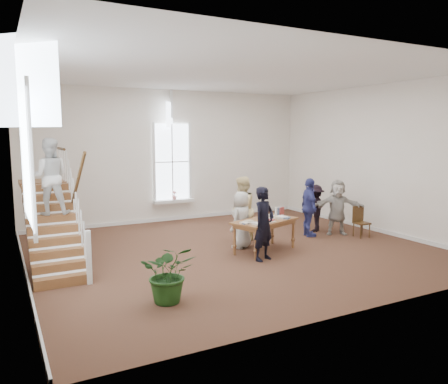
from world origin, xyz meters
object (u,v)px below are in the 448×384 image
woman_cluster_b (315,208)px  woman_cluster_c (337,207)px  police_officer (264,224)px  person_yellow (242,210)px  floor_plant (169,273)px  woman_cluster_a (309,207)px  elderly_woman (241,220)px  side_chair (360,220)px  library_table (265,223)px

woman_cluster_b → woman_cluster_c: woman_cluster_c is taller
police_officer → person_yellow: (0.40, 1.75, 0.04)m
woman_cluster_b → floor_plant: bearing=-5.4°
person_yellow → police_officer: bearing=41.5°
woman_cluster_c → person_yellow: bearing=-159.8°
person_yellow → woman_cluster_a: bearing=136.7°
elderly_woman → woman_cluster_a: size_ratio=0.87×
police_officer → person_yellow: 1.80m
police_officer → woman_cluster_a: 2.91m
person_yellow → side_chair: size_ratio=2.05×
library_table → woman_cluster_b: bearing=6.4°
woman_cluster_c → side_chair: size_ratio=1.84×
side_chair → elderly_woman: bearing=177.0°
woman_cluster_a → woman_cluster_b: 0.76m
elderly_woman → person_yellow: (0.30, 0.50, 0.17)m
library_table → woman_cluster_b: size_ratio=1.34×
police_officer → floor_plant: bearing=-175.6°
elderly_woman → side_chair: (3.73, -0.52, -0.26)m
woman_cluster_a → side_chair: bearing=-100.8°
elderly_woman → side_chair: bearing=144.9°
woman_cluster_b → floor_plant: (-6.06, -3.37, -0.19)m
woman_cluster_b → side_chair: size_ratio=1.61×
library_table → floor_plant: size_ratio=1.81×
library_table → side_chair: (3.38, 0.09, -0.25)m
police_officer → woman_cluster_c: 3.65m
woman_cluster_a → floor_plant: bearing=136.6°
person_yellow → woman_cluster_a: person_yellow is taller
police_officer → elderly_woman: bearing=63.5°
library_table → woman_cluster_a: bearing=2.6°
elderly_woman → woman_cluster_b: bearing=165.3°
library_table → side_chair: 3.39m
floor_plant → side_chair: 7.11m
woman_cluster_b → side_chair: (0.71, -1.18, -0.23)m
woman_cluster_a → person_yellow: bearing=100.7°
elderly_woman → floor_plant: (-3.04, -2.71, -0.22)m
elderly_woman → side_chair: size_ratio=1.68×
woman_cluster_a → floor_plant: 6.20m
police_officer → person_yellow: size_ratio=0.96×
elderly_woman → woman_cluster_a: (2.42, 0.21, 0.11)m
elderly_woman → woman_cluster_c: size_ratio=0.91×
police_officer → woman_cluster_c: police_officer is taller
library_table → elderly_woman: bearing=101.0°
elderly_woman → woman_cluster_b: size_ratio=1.04×
woman_cluster_c → floor_plant: 6.92m
woman_cluster_b → library_table: bearing=-9.0°
woman_cluster_b → floor_plant: woman_cluster_b is taller
police_officer → side_chair: bearing=-11.2°
woman_cluster_a → woman_cluster_c: woman_cluster_a is taller
floor_plant → library_table: bearing=31.8°
woman_cluster_a → floor_plant: (-5.46, -2.92, -0.32)m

